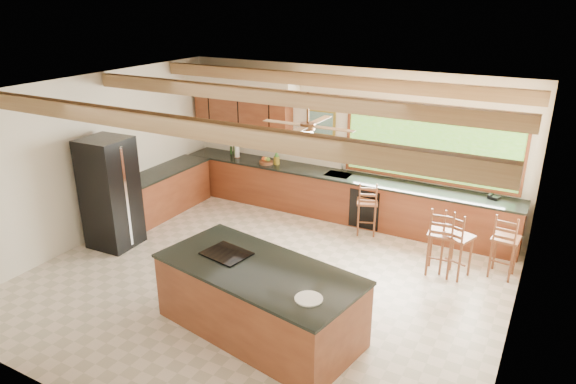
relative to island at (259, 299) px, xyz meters
The scene contains 9 objects.
ground 1.37m from the island, 118.88° to the left, with size 7.20×7.20×0.00m, color beige.
room_shell 2.60m from the island, 113.94° to the left, with size 7.27×6.54×3.02m.
counter_run 3.92m from the island, 111.54° to the left, with size 7.12×3.10×1.22m.
island is the anchor object (origin of this frame).
refrigerator 3.82m from the island, 165.53° to the left, with size 0.81×0.79×2.00m.
bar_stool_a 3.52m from the island, 86.99° to the left, with size 0.50×0.50×1.07m.
bar_stool_b 3.20m from the island, 56.43° to the left, with size 0.46×0.46×1.19m.
bar_stool_c 3.38m from the island, 53.44° to the left, with size 0.52×0.52×1.15m.
bar_stool_d 4.07m from the island, 48.76° to the left, with size 0.43×0.43×1.11m.
Camera 1 is at (3.78, -6.09, 4.28)m, focal length 32.00 mm.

